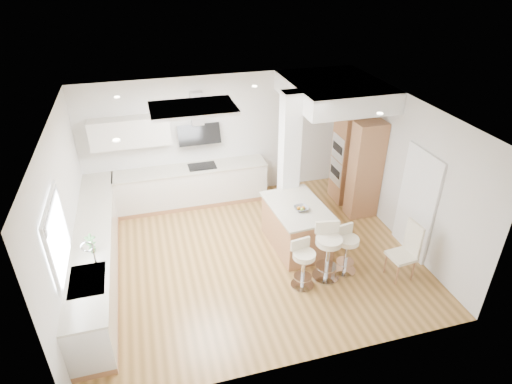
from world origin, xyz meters
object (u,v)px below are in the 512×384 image
object	(u,v)px
bar_stool_c	(346,247)
peninsula	(296,226)
bar_stool_b	(328,249)
dining_chair	(407,249)
bar_stool_a	(303,262)

from	to	relation	value
bar_stool_c	peninsula	bearing A→B (deg)	112.31
peninsula	bar_stool_b	size ratio (longest dim) A/B	1.45
peninsula	bar_stool_b	bearing A→B (deg)	-83.50
bar_stool_b	bar_stool_c	distance (m)	0.40
bar_stool_c	dining_chair	size ratio (longest dim) A/B	0.84
peninsula	bar_stool_b	world-z (taller)	bar_stool_b
bar_stool_b	peninsula	bearing A→B (deg)	110.56
bar_stool_a	bar_stool_b	xyz separation A→B (m)	(0.48, 0.10, 0.10)
bar_stool_a	bar_stool_c	xyz separation A→B (m)	(0.87, 0.16, 0.01)
peninsula	bar_stool_a	xyz separation A→B (m)	(-0.29, -1.10, 0.05)
bar_stool_a	dining_chair	world-z (taller)	dining_chair
bar_stool_c	bar_stool_b	bearing A→B (deg)	179.40
bar_stool_c	bar_stool_a	bearing A→B (deg)	-178.64
bar_stool_b	bar_stool_c	size ratio (longest dim) A/B	1.17
peninsula	dining_chair	bearing A→B (deg)	-45.45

